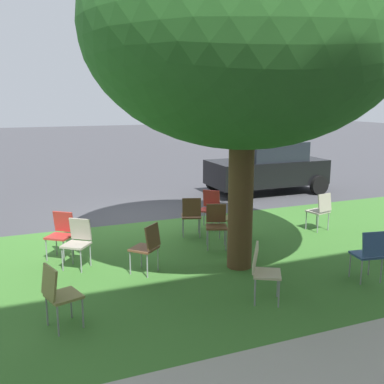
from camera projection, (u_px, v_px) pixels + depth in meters
name	position (u px, v px, depth m)	size (l,w,h in m)	color
ground	(140.00, 220.00, 11.19)	(80.00, 80.00, 0.00)	#424247
grass_verge	(187.00, 263.00, 8.29)	(48.00, 6.00, 0.01)	#3D752D
street_tree	(244.00, 28.00, 7.28)	(5.33, 5.33, 6.07)	brown
chair_1	(233.00, 215.00, 9.69)	(0.56, 0.55, 0.88)	olive
chair_2	(78.00, 239.00, 7.98)	(0.58, 0.58, 0.88)	#ADA393
chair_3	(262.00, 268.00, 6.62)	(0.57, 0.57, 0.88)	beige
chair_4	(61.00, 231.00, 8.46)	(0.58, 0.58, 0.88)	#B7332D
chair_5	(216.00, 222.00, 9.09)	(0.54, 0.54, 0.88)	brown
chair_6	(369.00, 252.00, 7.34)	(0.48, 0.49, 0.88)	#335184
chair_7	(191.00, 213.00, 9.78)	(0.53, 0.53, 0.88)	brown
chair_8	(58.00, 292.00, 5.82)	(0.52, 0.52, 0.88)	olive
chair_9	(210.00, 206.00, 10.45)	(0.59, 0.59, 0.88)	#B7332D
chair_10	(320.00, 209.00, 10.21)	(0.49, 0.50, 0.88)	#ADA393
chair_11	(147.00, 245.00, 7.69)	(0.59, 0.59, 0.88)	brown
parked_car	(268.00, 167.00, 14.31)	(3.70, 1.92, 1.65)	black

